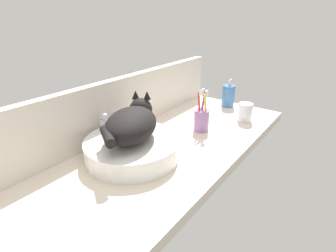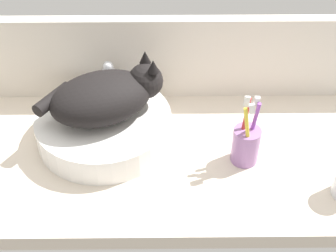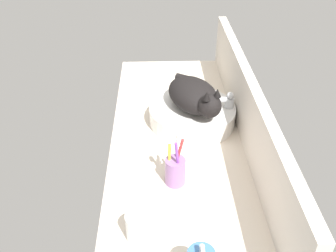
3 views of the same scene
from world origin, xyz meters
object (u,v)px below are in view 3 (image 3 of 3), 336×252
at_px(cat, 195,96).
at_px(faucet, 226,106).
at_px(water_glass, 138,228).
at_px(sink_basin, 192,114).
at_px(toothbrush_cup, 175,170).

xyz_separation_m(cat, faucet, (-0.01, 0.13, -0.06)).
bearing_deg(water_glass, faucet, 149.46).
bearing_deg(cat, water_glass, -20.36).
xyz_separation_m(sink_basin, faucet, (0.00, 0.13, 0.04)).
relative_size(cat, toothbrush_cup, 1.64).
height_order(faucet, toothbrush_cup, toothbrush_cup).
height_order(cat, water_glass, cat).
bearing_deg(sink_basin, water_glass, -19.38).
distance_m(toothbrush_cup, water_glass, 0.24).
relative_size(sink_basin, faucet, 2.50).
bearing_deg(water_glass, cat, 159.64).
bearing_deg(sink_basin, cat, 27.56).
relative_size(faucet, water_glass, 1.56).
bearing_deg(toothbrush_cup, water_glass, -27.42).
distance_m(sink_basin, faucet, 0.14).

